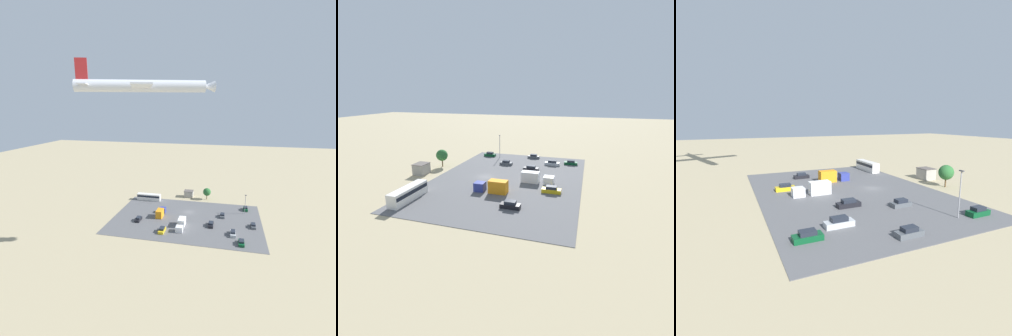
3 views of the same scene
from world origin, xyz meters
The scene contains 17 objects.
ground_plane centered at (0.00, 0.00, 0.00)m, with size 400.00×400.00×0.00m, color tan.
parking_lot_surface centered at (0.00, 6.69, 0.04)m, with size 57.95×39.96×0.08m.
shed_building centered at (2.93, -19.32, 1.60)m, with size 4.48×3.72×3.19m.
bus centered at (20.78, -10.29, 1.73)m, with size 11.23×2.55×3.06m.
parked_car_0 centered at (-25.50, 8.67, 0.71)m, with size 1.72×4.20×1.51m.
parked_car_1 centered at (-18.11, 16.45, 0.77)m, with size 1.80×4.80×1.65m.
parked_car_2 centered at (-20.73, 22.32, 0.70)m, with size 1.84×4.28×1.49m.
parked_car_3 centered at (-23.58, -7.68, 0.76)m, with size 1.75×4.21×1.63m.
parked_car_4 centered at (-14.06, 1.74, 0.70)m, with size 1.87×4.03×1.50m.
parked_car_5 centered at (18.00, 12.76, 0.74)m, with size 1.83×4.26×1.59m.
parked_car_6 centered at (-10.06, 11.05, 0.72)m, with size 1.87×4.69×1.55m.
parked_car_7 centered at (6.68, 19.74, 0.77)m, with size 1.93×4.58×1.66m.
parked_truck_0 centered at (10.69, 6.19, 1.50)m, with size 2.46×8.24×3.11m.
parked_truck_1 centered at (0.65, 14.60, 1.40)m, with size 2.51×8.65×2.89m.
tree_near_shed centered at (-6.09, -17.61, 3.74)m, with size 3.72×3.72×5.61m.
light_pole_lot_centre centered at (-23.01, -3.58, 4.66)m, with size 0.90×0.28×8.30m.
airplane centered at (8.06, 32.14, 49.32)m, with size 37.03×31.67×8.54m.
Camera 1 is at (-14.90, 102.99, 44.18)m, focal length 28.00 mm.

